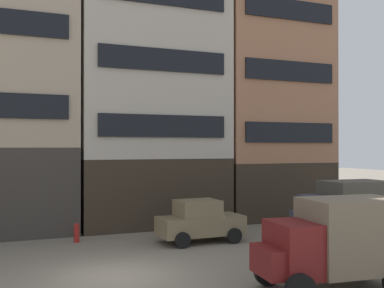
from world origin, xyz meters
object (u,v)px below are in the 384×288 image
(fire_hydrant_curbside, at_px, (77,232))
(sedan_dark, at_px, (200,221))
(delivery_truck_near, at_px, (345,208))
(delivery_truck_far, at_px, (335,241))
(pedestrian_officer, at_px, (364,209))

(fire_hydrant_curbside, bearing_deg, sedan_dark, -21.98)
(delivery_truck_near, xyz_separation_m, fire_hydrant_curbside, (-10.97, 4.13, -1.00))
(delivery_truck_far, bearing_deg, sedan_dark, 97.08)
(pedestrian_officer, distance_m, fire_hydrant_curbside, 14.15)
(delivery_truck_near, relative_size, sedan_dark, 1.18)
(delivery_truck_near, xyz_separation_m, delivery_truck_far, (-5.06, -5.56, 0.00))
(delivery_truck_far, distance_m, fire_hydrant_curbside, 11.39)
(delivery_truck_far, height_order, pedestrian_officer, delivery_truck_far)
(delivery_truck_near, height_order, pedestrian_officer, delivery_truck_near)
(delivery_truck_near, bearing_deg, pedestrian_officer, 35.12)
(pedestrian_officer, bearing_deg, sedan_dark, -179.95)
(delivery_truck_near, xyz_separation_m, sedan_dark, (-6.01, 2.13, -0.51))
(sedan_dark, xyz_separation_m, pedestrian_officer, (9.05, 0.01, 0.07))
(pedestrian_officer, relative_size, fire_hydrant_curbside, 2.16)
(delivery_truck_near, distance_m, fire_hydrant_curbside, 11.76)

